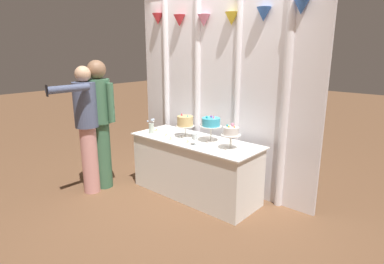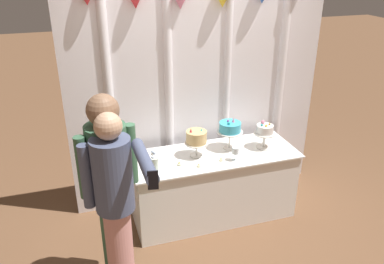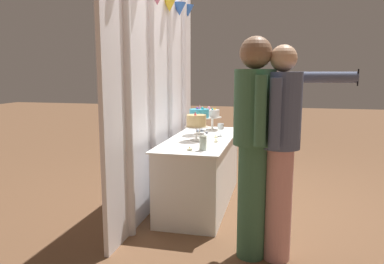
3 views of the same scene
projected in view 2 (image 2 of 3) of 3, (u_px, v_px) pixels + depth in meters
name	position (u px, v px, depth m)	size (l,w,h in m)	color
ground_plane	(215.00, 219.00, 4.22)	(24.00, 24.00, 0.00)	brown
draped_curtain	(199.00, 84.00, 4.15)	(2.78, 0.16, 2.56)	white
cake_table	(213.00, 185.00, 4.15)	(1.72, 0.66, 0.74)	white
cake_display_leftmost	(196.00, 138.00, 3.88)	(0.24, 0.24, 0.31)	silver
cake_display_center	(230.00, 128.00, 4.01)	(0.27, 0.27, 0.34)	silver
cake_display_rightmost	(265.00, 131.00, 4.05)	(0.23, 0.23, 0.29)	silver
wine_glass	(235.00, 151.00, 3.83)	(0.07, 0.07, 0.14)	silver
flower_vase	(155.00, 163.00, 3.65)	(0.07, 0.11, 0.20)	#B2C1B2
tealight_far_left	(149.00, 164.00, 3.78)	(0.05, 0.05, 0.04)	beige
tealight_near_left	(179.00, 164.00, 3.78)	(0.04, 0.04, 0.04)	beige
tealight_near_right	(199.00, 166.00, 3.75)	(0.04, 0.04, 0.03)	beige
tealight_far_right	(221.00, 160.00, 3.86)	(0.04, 0.04, 0.03)	beige
guest_man_dark_suit	(110.00, 186.00, 3.05)	(0.46, 0.38, 1.71)	#3D6B4C
guest_girl_blue_dress	(116.00, 204.00, 2.89)	(0.44, 0.73, 1.64)	#D6938E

